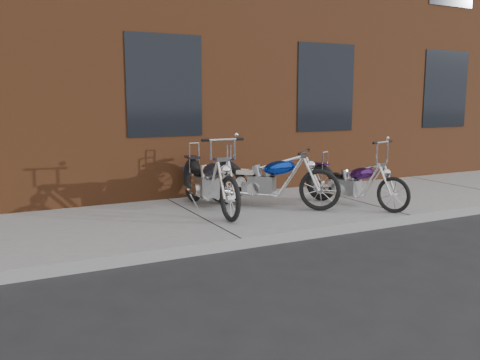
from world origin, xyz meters
TOP-DOWN VIEW (x-y plane):
  - ground at (0.00, 0.00)m, footprint 120.00×120.00m
  - sidewalk at (0.00, 1.50)m, footprint 22.00×3.00m
  - building_brick at (0.00, 8.00)m, footprint 22.00×10.00m
  - chopper_purple at (2.64, 0.99)m, footprint 0.77×1.97m
  - chopper_blue at (1.29, 1.58)m, footprint 1.74×1.81m
  - chopper_third at (0.31, 1.81)m, footprint 0.59×2.43m

SIDE VIEW (x-z plane):
  - ground at x=0.00m, z-range 0.00..0.00m
  - sidewalk at x=0.00m, z-range 0.00..0.15m
  - chopper_purple at x=2.64m, z-range -0.05..1.09m
  - chopper_blue at x=1.29m, z-range 0.06..1.10m
  - chopper_third at x=0.31m, z-range -0.03..1.20m
  - building_brick at x=0.00m, z-range 0.00..8.00m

